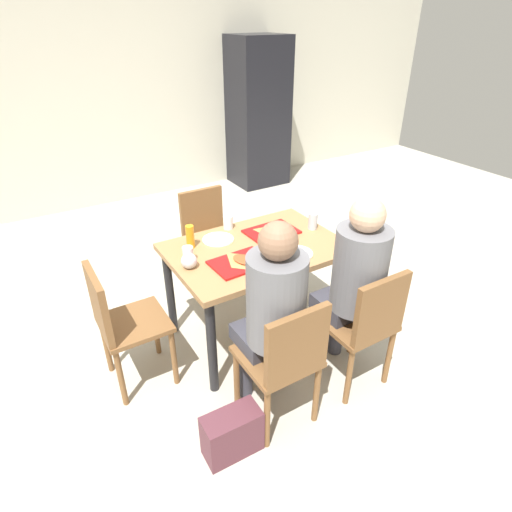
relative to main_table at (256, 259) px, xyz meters
name	(u,v)px	position (x,y,z in m)	size (l,w,h in m)	color
ground_plane	(256,332)	(0.00, 0.00, -0.66)	(10.00, 10.00, 0.02)	#B2AD9E
back_wall	(113,85)	(0.00, 3.20, 0.75)	(10.00, 0.10, 2.80)	beige
main_table	(256,259)	(0.00, 0.00, 0.00)	(1.18, 0.82, 0.74)	#9E7247
chair_near_left	(285,357)	(-0.29, -0.79, -0.13)	(0.40, 0.40, 0.87)	brown
chair_near_right	(366,322)	(0.29, -0.79, -0.13)	(0.40, 0.40, 0.87)	brown
chair_far_side	(208,233)	(0.00, 0.79, -0.13)	(0.40, 0.40, 0.87)	brown
chair_left_end	(120,320)	(-0.97, 0.00, -0.13)	(0.40, 0.40, 0.87)	brown
person_in_red	(272,307)	(-0.29, -0.65, 0.11)	(0.32, 0.42, 1.28)	#383842
person_in_brown_jacket	(354,277)	(0.29, -0.65, 0.11)	(0.32, 0.42, 1.28)	#383842
tray_red_near	(240,263)	(-0.21, -0.14, 0.11)	(0.36, 0.26, 0.02)	#B21414
tray_red_far	(271,232)	(0.21, 0.12, 0.11)	(0.36, 0.26, 0.02)	#B21414
paper_plate_center	(218,239)	(-0.18, 0.22, 0.10)	(0.22, 0.22, 0.01)	white
paper_plate_near_edge	(296,253)	(0.18, -0.22, 0.10)	(0.22, 0.22, 0.01)	white
pizza_slice_a	(244,260)	(-0.19, -0.15, 0.12)	(0.20, 0.26, 0.02)	#C68C47
pizza_slice_b	(272,230)	(0.20, 0.12, 0.12)	(0.24, 0.24, 0.02)	#C68C47
plastic_cup_a	(228,222)	(-0.03, 0.35, 0.15)	(0.07, 0.07, 0.10)	white
plastic_cup_b	(289,261)	(0.03, -0.35, 0.15)	(0.07, 0.07, 0.10)	white
plastic_cup_c	(188,254)	(-0.47, 0.06, 0.15)	(0.07, 0.07, 0.10)	white
soda_can	(313,221)	(0.50, 0.02, 0.16)	(0.07, 0.07, 0.12)	#B7BCC6
condiment_bottle	(190,237)	(-0.38, 0.22, 0.18)	(0.06, 0.06, 0.16)	orange
foil_bundle	(189,261)	(-0.50, -0.02, 0.15)	(0.10, 0.10, 0.10)	silver
handbag	(232,434)	(-0.64, -0.81, -0.51)	(0.32, 0.16, 0.28)	#592D38
drink_fridge	(258,114)	(1.77, 2.85, 0.30)	(0.70, 0.60, 1.90)	black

